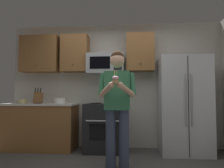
% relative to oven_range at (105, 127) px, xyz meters
% --- Properties ---
extents(wall_back, '(4.40, 0.10, 2.60)m').
position_rel_oven_range_xyz_m(wall_back, '(0.15, 0.39, 0.84)').
color(wall_back, beige).
rests_on(wall_back, ground).
extents(oven_range, '(0.76, 0.70, 0.93)m').
position_rel_oven_range_xyz_m(oven_range, '(0.00, 0.00, 0.00)').
color(oven_range, black).
rests_on(oven_range, ground).
extents(microwave, '(0.74, 0.41, 0.40)m').
position_rel_oven_range_xyz_m(microwave, '(0.00, 0.12, 1.26)').
color(microwave, '#9EA0A5').
extents(refrigerator, '(0.90, 0.75, 1.80)m').
position_rel_oven_range_xyz_m(refrigerator, '(1.50, -0.04, 0.44)').
color(refrigerator, '#B7BABF').
rests_on(refrigerator, ground).
extents(cabinet_row_upper, '(2.78, 0.36, 0.76)m').
position_rel_oven_range_xyz_m(cabinet_row_upper, '(-0.57, 0.17, 1.49)').
color(cabinet_row_upper, brown).
extents(counter_left, '(1.44, 0.66, 0.92)m').
position_rel_oven_range_xyz_m(counter_left, '(-1.30, 0.02, 0.00)').
color(counter_left, brown).
rests_on(counter_left, ground).
extents(knife_block, '(0.16, 0.15, 0.32)m').
position_rel_oven_range_xyz_m(knife_block, '(-1.35, -0.03, 0.57)').
color(knife_block, brown).
rests_on(knife_block, counter_left).
extents(bowl_large_white, '(0.24, 0.24, 0.11)m').
position_rel_oven_range_xyz_m(bowl_large_white, '(-0.93, 0.05, 0.52)').
color(bowl_large_white, white).
rests_on(bowl_large_white, counter_left).
extents(bowl_small_colored, '(0.18, 0.18, 0.08)m').
position_rel_oven_range_xyz_m(bowl_small_colored, '(-1.70, 0.02, 0.50)').
color(bowl_small_colored, beige).
rests_on(bowl_small_colored, counter_left).
extents(person, '(0.60, 0.48, 1.76)m').
position_rel_oven_range_xyz_m(person, '(0.31, -0.99, 0.53)').
color(person, '#383F59').
rests_on(person, ground).
extents(cupcake, '(0.09, 0.09, 0.17)m').
position_rel_oven_range_xyz_m(cupcake, '(0.31, -1.32, 0.83)').
color(cupcake, '#A87F56').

